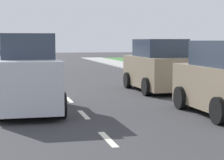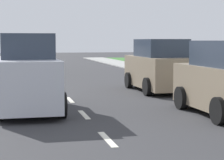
# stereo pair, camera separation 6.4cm
# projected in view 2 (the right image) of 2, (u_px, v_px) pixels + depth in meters

# --- Properties ---
(ground_plane) EXTENTS (96.00, 96.00, 0.00)m
(ground_plane) POSITION_uv_depth(u_px,v_px,m) (48.00, 77.00, 23.61)
(ground_plane) COLOR #333335
(lane_center_line) EXTENTS (0.14, 46.40, 0.01)m
(lane_center_line) POSITION_uv_depth(u_px,v_px,m) (43.00, 72.00, 27.68)
(lane_center_line) COLOR silver
(lane_center_line) RESTS_ON ground
(car_parked_far) EXTENTS (2.07, 4.23, 2.10)m
(car_parked_far) POSITION_uv_depth(u_px,v_px,m) (160.00, 67.00, 17.09)
(car_parked_far) COLOR gray
(car_parked_far) RESTS_ON ground
(car_oncoming_lead) EXTENTS (1.88, 4.22, 2.23)m
(car_oncoming_lead) POSITION_uv_depth(u_px,v_px,m) (28.00, 75.00, 12.24)
(car_oncoming_lead) COLOR silver
(car_oncoming_lead) RESTS_ON ground
(car_oncoming_third) EXTENTS (2.06, 3.96, 2.27)m
(car_oncoming_third) POSITION_uv_depth(u_px,v_px,m) (17.00, 54.00, 30.10)
(car_oncoming_third) COLOR silver
(car_oncoming_third) RESTS_ON ground
(car_oncoming_second) EXTENTS (1.86, 4.25, 2.23)m
(car_oncoming_second) POSITION_uv_depth(u_px,v_px,m) (17.00, 58.00, 24.49)
(car_oncoming_second) COLOR slate
(car_oncoming_second) RESTS_ON ground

